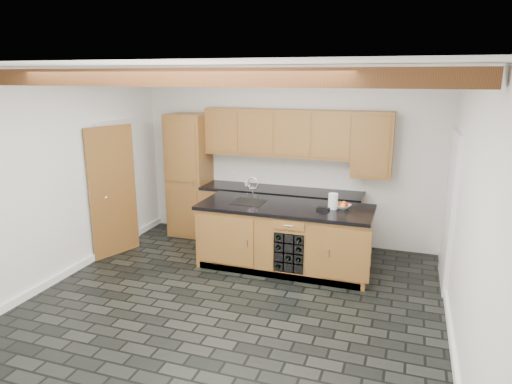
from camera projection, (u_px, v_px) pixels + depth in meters
ground at (232, 304)px, 5.59m from camera, size 5.00×5.00×0.00m
room_shell at (240, 173)px, 5.72m from camera, size 5.01×5.00×5.00m
back_cabinetry at (261, 184)px, 7.51m from camera, size 3.65×0.62×2.20m
island at (285, 237)px, 6.56m from camera, size 2.48×0.96×0.93m
faucet at (249, 199)px, 6.65m from camera, size 0.45×0.40×0.34m
kitchen_scale at (323, 208)px, 6.23m from camera, size 0.18×0.13×0.05m
fruit_bowl at (342, 206)px, 6.31m from camera, size 0.29×0.29×0.06m
fruit_cluster at (342, 204)px, 6.30m from camera, size 0.16×0.17×0.07m
paper_towel at (333, 201)px, 6.27m from camera, size 0.13×0.13×0.22m
mug at (247, 184)px, 7.58m from camera, size 0.09×0.09×0.08m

